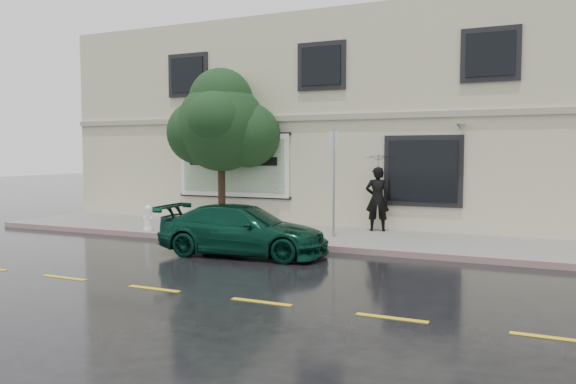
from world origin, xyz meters
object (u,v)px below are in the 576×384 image
at_px(street_tree, 221,127).
at_px(fire_hydrant, 148,218).
at_px(pedestrian, 377,199).
at_px(car, 243,230).

bearing_deg(street_tree, fire_hydrant, -114.99).
distance_m(pedestrian, fire_hydrant, 6.88).
distance_m(pedestrian, street_tree, 5.61).
relative_size(car, street_tree, 0.90).
xyz_separation_m(car, street_tree, (-3.03, 4.02, 2.72)).
height_order(street_tree, fire_hydrant, street_tree).
relative_size(car, fire_hydrant, 5.45).
distance_m(car, pedestrian, 4.93).
xyz_separation_m(car, pedestrian, (2.12, 4.42, 0.50)).
bearing_deg(street_tree, pedestrian, 4.52).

